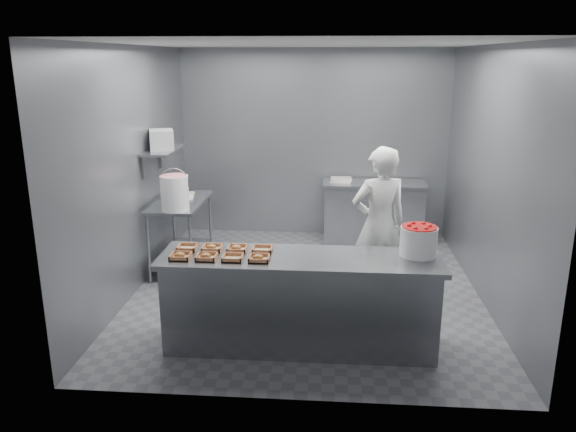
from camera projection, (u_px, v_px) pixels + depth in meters
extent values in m
plane|color=#4C4C51|center=(306.00, 289.00, 6.68)|extent=(4.50, 4.50, 0.00)
plane|color=white|center=(309.00, 44.00, 5.92)|extent=(4.50, 4.50, 0.00)
cube|color=slate|center=(314.00, 144.00, 8.46)|extent=(4.00, 0.04, 2.80)
cube|color=slate|center=(134.00, 171.00, 6.45)|extent=(0.04, 4.50, 2.80)
cube|color=slate|center=(489.00, 177.00, 6.15)|extent=(0.04, 4.50, 2.80)
cube|color=slate|center=(300.00, 259.00, 5.15)|extent=(2.60, 0.70, 0.05)
cube|color=slate|center=(300.00, 304.00, 5.27)|extent=(2.50, 0.64, 0.85)
cube|color=slate|center=(180.00, 202.00, 7.14)|extent=(0.60, 1.20, 0.04)
cube|color=slate|center=(183.00, 253.00, 7.33)|extent=(0.56, 1.15, 0.03)
cylinder|color=slate|center=(148.00, 249.00, 6.75)|extent=(0.04, 0.04, 0.88)
cylinder|color=slate|center=(191.00, 250.00, 6.71)|extent=(0.04, 0.04, 0.88)
cylinder|color=slate|center=(174.00, 223.00, 7.82)|extent=(0.04, 0.04, 0.88)
cylinder|color=slate|center=(210.00, 223.00, 7.78)|extent=(0.04, 0.04, 0.88)
cube|color=slate|center=(374.00, 184.00, 8.20)|extent=(1.50, 0.60, 0.05)
cube|color=slate|center=(373.00, 214.00, 8.32)|extent=(1.44, 0.55, 0.85)
cube|color=slate|center=(164.00, 150.00, 6.97)|extent=(0.35, 0.90, 0.03)
cube|color=tan|center=(181.00, 256.00, 5.10)|extent=(0.18, 0.18, 0.04)
cube|color=white|center=(186.00, 257.00, 5.12)|extent=(0.10, 0.06, 0.00)
ellipsoid|color=#AE5B2B|center=(180.00, 255.00, 5.10)|extent=(0.10, 0.10, 0.05)
cube|color=tan|center=(207.00, 257.00, 5.08)|extent=(0.18, 0.18, 0.04)
cube|color=white|center=(212.00, 257.00, 5.10)|extent=(0.10, 0.06, 0.00)
ellipsoid|color=#AE5B2B|center=(205.00, 256.00, 5.08)|extent=(0.10, 0.10, 0.05)
cube|color=tan|center=(233.00, 257.00, 5.07)|extent=(0.18, 0.18, 0.04)
cube|color=white|center=(238.00, 258.00, 5.08)|extent=(0.10, 0.06, 0.00)
cube|color=tan|center=(259.00, 258.00, 5.05)|extent=(0.18, 0.18, 0.04)
cube|color=white|center=(264.00, 259.00, 5.06)|extent=(0.10, 0.06, 0.00)
ellipsoid|color=#AE5B2B|center=(258.00, 257.00, 5.05)|extent=(0.10, 0.10, 0.05)
cube|color=tan|center=(187.00, 247.00, 5.34)|extent=(0.18, 0.18, 0.04)
cube|color=white|center=(192.00, 248.00, 5.35)|extent=(0.10, 0.06, 0.00)
cube|color=tan|center=(212.00, 248.00, 5.32)|extent=(0.18, 0.18, 0.04)
cube|color=white|center=(217.00, 248.00, 5.33)|extent=(0.10, 0.06, 0.00)
ellipsoid|color=#AE5B2B|center=(211.00, 247.00, 5.32)|extent=(0.10, 0.10, 0.05)
cube|color=tan|center=(237.00, 249.00, 5.30)|extent=(0.18, 0.18, 0.04)
cube|color=white|center=(242.00, 249.00, 5.32)|extent=(0.10, 0.06, 0.00)
ellipsoid|color=#AE5B2B|center=(236.00, 247.00, 5.30)|extent=(0.10, 0.10, 0.05)
cube|color=tan|center=(262.00, 249.00, 5.28)|extent=(0.18, 0.18, 0.04)
cube|color=white|center=(267.00, 250.00, 5.30)|extent=(0.10, 0.06, 0.00)
imported|color=silver|center=(379.00, 225.00, 6.22)|extent=(0.74, 0.60, 1.75)
cylinder|color=white|center=(419.00, 241.00, 5.14)|extent=(0.34, 0.34, 0.27)
cylinder|color=red|center=(419.00, 228.00, 5.11)|extent=(0.32, 0.32, 0.04)
cylinder|color=white|center=(175.00, 193.00, 6.65)|extent=(0.33, 0.33, 0.42)
cylinder|color=pink|center=(174.00, 176.00, 6.60)|extent=(0.31, 0.31, 0.02)
torus|color=slate|center=(174.00, 183.00, 6.62)|extent=(0.35, 0.01, 0.35)
cylinder|color=white|center=(181.00, 197.00, 7.28)|extent=(0.42, 0.42, 0.02)
cube|color=#CCB28C|center=(190.00, 193.00, 7.50)|extent=(0.15, 0.14, 0.02)
cube|color=gray|center=(161.00, 140.00, 6.88)|extent=(0.37, 0.40, 0.24)
cube|color=silver|center=(341.00, 180.00, 8.22)|extent=(0.32, 0.24, 0.06)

